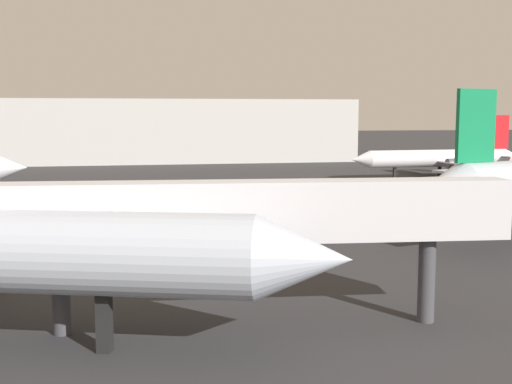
{
  "coord_description": "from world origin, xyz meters",
  "views": [
    {
      "loc": [
        -3.46,
        -6.19,
        8.58
      ],
      "look_at": [
        3.93,
        31.61,
        3.91
      ],
      "focal_mm": 45.71,
      "sensor_mm": 36.0,
      "label": 1
    }
  ],
  "objects": [
    {
      "name": "jet_bridge",
      "position": [
        -0.96,
        18.96,
        4.63
      ],
      "size": [
        23.28,
        4.24,
        6.13
      ],
      "rotation": [
        0.0,
        0.0,
        3.05
      ],
      "color": "silver",
      "rests_on": "ground_plane"
    },
    {
      "name": "airplane_far_right",
      "position": [
        37.32,
        74.01,
        2.62
      ],
      "size": [
        24.81,
        18.17,
        8.31
      ],
      "rotation": [
        0.0,
        0.0,
        3.18
      ],
      "color": "white",
      "rests_on": "ground_plane"
    },
    {
      "name": "terminal_building",
      "position": [
        -9.85,
        113.96,
        5.48
      ],
      "size": [
        92.41,
        21.09,
        10.96
      ],
      "primitive_type": "cube",
      "color": "#B7B7B2",
      "rests_on": "ground_plane"
    }
  ]
}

